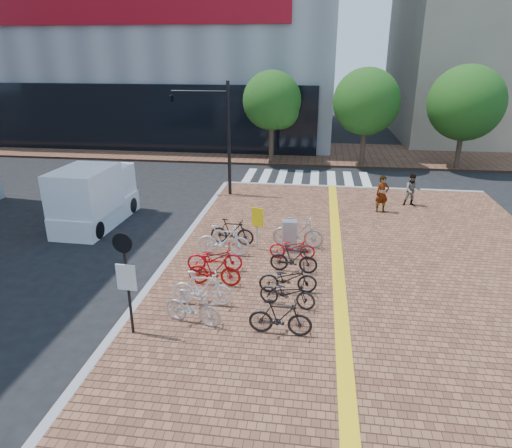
# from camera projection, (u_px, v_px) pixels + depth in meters

# --- Properties ---
(ground) EXTENTS (120.00, 120.00, 0.00)m
(ground) POSITION_uv_depth(u_px,v_px,m) (276.00, 290.00, 14.52)
(ground) COLOR black
(ground) RESTS_ON ground
(sidewalk) EXTENTS (14.00, 34.00, 0.15)m
(sidewalk) POSITION_uv_depth(u_px,v_px,m) (396.00, 413.00, 9.47)
(sidewalk) COLOR brown
(sidewalk) RESTS_ON ground
(tactile_strip) EXTENTS (0.40, 34.00, 0.01)m
(tactile_strip) POSITION_uv_depth(u_px,v_px,m) (348.00, 405.00, 9.57)
(tactile_strip) COLOR yellow
(tactile_strip) RESTS_ON sidewalk
(kerb_west) EXTENTS (0.25, 34.00, 0.15)m
(kerb_west) POSITION_uv_depth(u_px,v_px,m) (80.00, 382.00, 10.36)
(kerb_west) COLOR gray
(kerb_west) RESTS_ON ground
(kerb_north) EXTENTS (14.00, 0.25, 0.15)m
(kerb_north) POSITION_uv_depth(u_px,v_px,m) (350.00, 188.00, 25.24)
(kerb_north) COLOR gray
(kerb_north) RESTS_ON ground
(far_sidewalk) EXTENTS (70.00, 8.00, 0.15)m
(far_sidewalk) POSITION_uv_depth(u_px,v_px,m) (303.00, 153.00, 33.96)
(far_sidewalk) COLOR brown
(far_sidewalk) RESTS_ON ground
(crosswalk) EXTENTS (7.50, 4.00, 0.01)m
(crosswalk) POSITION_uv_depth(u_px,v_px,m) (306.00, 178.00, 27.43)
(crosswalk) COLOR silver
(crosswalk) RESTS_ON ground
(street_trees) EXTENTS (16.20, 4.60, 6.35)m
(street_trees) POSITION_uv_depth(u_px,v_px,m) (383.00, 104.00, 28.62)
(street_trees) COLOR #38281E
(street_trees) RESTS_ON far_sidewalk
(bike_0) EXTENTS (1.73, 0.79, 1.00)m
(bike_0) POSITION_uv_depth(u_px,v_px,m) (193.00, 307.00, 12.29)
(bike_0) COLOR #B3B3B8
(bike_0) RESTS_ON sidewalk
(bike_1) EXTENTS (1.83, 0.57, 1.09)m
(bike_1) POSITION_uv_depth(u_px,v_px,m) (202.00, 288.00, 13.21)
(bike_1) COLOR white
(bike_1) RESTS_ON sidewalk
(bike_2) EXTENTS (1.71, 0.52, 1.02)m
(bike_2) POSITION_uv_depth(u_px,v_px,m) (214.00, 270.00, 14.36)
(bike_2) COLOR #B00F0C
(bike_2) RESTS_ON sidewalk
(bike_3) EXTENTS (1.93, 0.90, 0.97)m
(bike_3) POSITION_uv_depth(u_px,v_px,m) (215.00, 258.00, 15.29)
(bike_3) COLOR red
(bike_3) RESTS_ON sidewalk
(bike_4) EXTENTS (1.93, 0.58, 1.16)m
(bike_4) POSITION_uv_depth(u_px,v_px,m) (223.00, 240.00, 16.48)
(bike_4) COLOR white
(bike_4) RESTS_ON sidewalk
(bike_5) EXTENTS (1.74, 0.60, 1.03)m
(bike_5) POSITION_uv_depth(u_px,v_px,m) (232.00, 232.00, 17.46)
(bike_5) COLOR black
(bike_5) RESTS_ON sidewalk
(bike_6) EXTENTS (1.69, 0.54, 1.01)m
(bike_6) POSITION_uv_depth(u_px,v_px,m) (280.00, 317.00, 11.82)
(bike_6) COLOR black
(bike_6) RESTS_ON sidewalk
(bike_7) EXTENTS (1.75, 0.90, 0.88)m
(bike_7) POSITION_uv_depth(u_px,v_px,m) (287.00, 293.00, 13.17)
(bike_7) COLOR black
(bike_7) RESTS_ON sidewalk
(bike_8) EXTENTS (1.83, 0.79, 0.93)m
(bike_8) POSITION_uv_depth(u_px,v_px,m) (288.00, 278.00, 13.94)
(bike_8) COLOR black
(bike_8) RESTS_ON sidewalk
(bike_9) EXTENTS (1.65, 0.60, 0.97)m
(bike_9) POSITION_uv_depth(u_px,v_px,m) (294.00, 259.00, 15.23)
(bike_9) COLOR black
(bike_9) RESTS_ON sidewalk
(bike_10) EXTENTS (1.63, 0.58, 0.85)m
(bike_10) POSITION_uv_depth(u_px,v_px,m) (292.00, 247.00, 16.28)
(bike_10) COLOR red
(bike_10) RESTS_ON sidewalk
(bike_11) EXTENTS (1.99, 0.68, 1.18)m
(bike_11) POSITION_uv_depth(u_px,v_px,m) (298.00, 232.00, 17.19)
(bike_11) COLOR #A5A5AA
(bike_11) RESTS_ON sidewalk
(pedestrian_a) EXTENTS (0.71, 0.57, 1.71)m
(pedestrian_a) POSITION_uv_depth(u_px,v_px,m) (382.00, 194.00, 20.93)
(pedestrian_a) COLOR gray
(pedestrian_a) RESTS_ON sidewalk
(pedestrian_b) EXTENTS (0.76, 0.60, 1.55)m
(pedestrian_b) POSITION_uv_depth(u_px,v_px,m) (412.00, 190.00, 21.83)
(pedestrian_b) COLOR #4F5264
(pedestrian_b) RESTS_ON sidewalk
(utility_box) EXTENTS (0.58, 0.46, 1.17)m
(utility_box) POSITION_uv_depth(u_px,v_px,m) (289.00, 236.00, 16.90)
(utility_box) COLOR #B9B8BE
(utility_box) RESTS_ON sidewalk
(yellow_sign) EXTENTS (0.44, 0.20, 1.66)m
(yellow_sign) POSITION_uv_depth(u_px,v_px,m) (257.00, 221.00, 16.72)
(yellow_sign) COLOR #B7B7BC
(yellow_sign) RESTS_ON sidewalk
(notice_sign) EXTENTS (0.53, 0.13, 2.85)m
(notice_sign) POSITION_uv_depth(u_px,v_px,m) (126.00, 272.00, 11.42)
(notice_sign) COLOR black
(notice_sign) RESTS_ON sidewalk
(traffic_light_pole) EXTENTS (3.06, 1.18, 5.69)m
(traffic_light_pole) POSITION_uv_depth(u_px,v_px,m) (203.00, 117.00, 22.68)
(traffic_light_pole) COLOR black
(traffic_light_pole) RESTS_ON sidewalk
(box_truck) EXTENTS (2.14, 4.66, 2.66)m
(box_truck) POSITION_uv_depth(u_px,v_px,m) (94.00, 197.00, 19.70)
(box_truck) COLOR white
(box_truck) RESTS_ON ground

